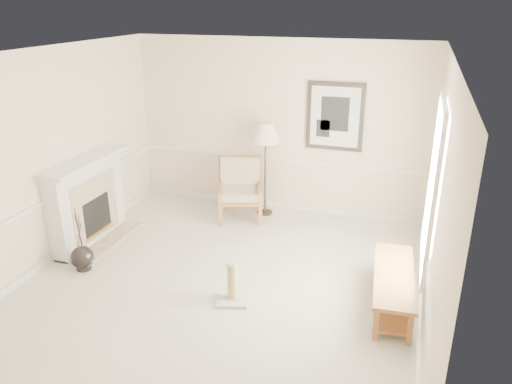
{
  "coord_description": "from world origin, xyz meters",
  "views": [
    {
      "loc": [
        2.18,
        -5.17,
        3.48
      ],
      "look_at": [
        0.27,
        0.7,
        1.07
      ],
      "focal_mm": 35.0,
      "sensor_mm": 36.0,
      "label": 1
    }
  ],
  "objects_px": {
    "armchair": "(240,186)",
    "scratching_post": "(233,289)",
    "floor_lamp": "(265,135)",
    "floor_vase": "(83,258)",
    "bench": "(393,284)"
  },
  "relations": [
    {
      "from": "armchair",
      "to": "scratching_post",
      "type": "distance_m",
      "value": 2.65
    },
    {
      "from": "floor_vase",
      "to": "floor_lamp",
      "type": "xyz_separation_m",
      "value": [
        1.81,
        2.59,
        1.22
      ]
    },
    {
      "from": "floor_vase",
      "to": "bench",
      "type": "xyz_separation_m",
      "value": [
        4.08,
        0.41,
        0.13
      ]
    },
    {
      "from": "armchair",
      "to": "scratching_post",
      "type": "height_order",
      "value": "armchair"
    },
    {
      "from": "armchair",
      "to": "scratching_post",
      "type": "bearing_deg",
      "value": -91.5
    },
    {
      "from": "armchair",
      "to": "floor_lamp",
      "type": "height_order",
      "value": "floor_lamp"
    },
    {
      "from": "floor_lamp",
      "to": "floor_vase",
      "type": "bearing_deg",
      "value": -124.87
    },
    {
      "from": "bench",
      "to": "scratching_post",
      "type": "relative_size",
      "value": 2.96
    },
    {
      "from": "floor_lamp",
      "to": "bench",
      "type": "height_order",
      "value": "floor_lamp"
    },
    {
      "from": "bench",
      "to": "scratching_post",
      "type": "distance_m",
      "value": 1.93
    },
    {
      "from": "armchair",
      "to": "scratching_post",
      "type": "relative_size",
      "value": 1.84
    },
    {
      "from": "bench",
      "to": "floor_lamp",
      "type": "bearing_deg",
      "value": 136.03
    },
    {
      "from": "floor_lamp",
      "to": "scratching_post",
      "type": "relative_size",
      "value": 2.99
    },
    {
      "from": "floor_lamp",
      "to": "scratching_post",
      "type": "bearing_deg",
      "value": -81.37
    },
    {
      "from": "floor_vase",
      "to": "floor_lamp",
      "type": "bearing_deg",
      "value": 55.13
    }
  ]
}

